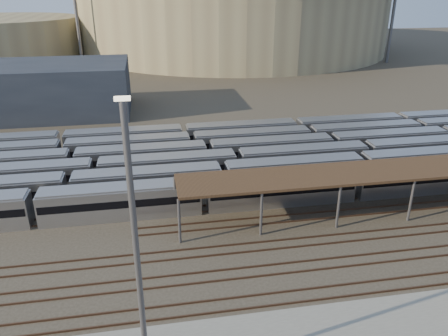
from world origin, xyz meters
name	(u,v)px	position (x,y,z in m)	size (l,w,h in m)	color
ground	(258,242)	(0.00, 0.00, 0.00)	(420.00, 420.00, 0.00)	#383026
subway_trains	(207,161)	(-2.72, 18.50, 1.80)	(118.10, 23.90, 3.60)	#A6A5AA
inspection_shed	(435,168)	(22.00, 4.00, 4.98)	(60.30, 6.00, 5.30)	#56555A
empty_tracks	(272,270)	(0.00, -5.00, 0.09)	(170.00, 9.62, 0.18)	#4C3323
stadium	(233,6)	(25.00, 140.00, 16.47)	(124.00, 124.00, 32.50)	gray
service_building	(22,90)	(-35.00, 55.00, 5.00)	(42.00, 20.00, 10.00)	#1E232D
yard_light_pole	(137,263)	(-11.54, -16.11, 10.03)	(0.80, 0.36, 19.49)	#56555A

